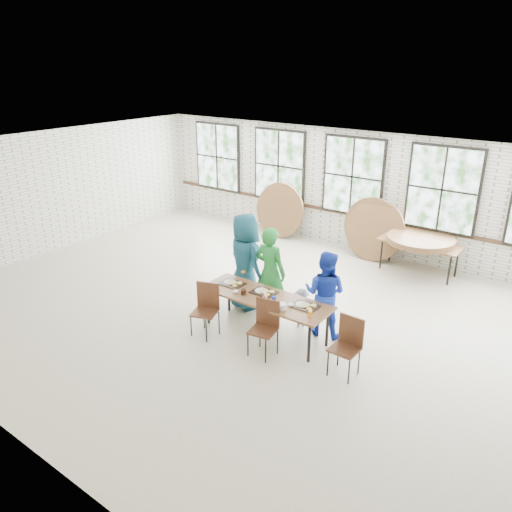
{
  "coord_description": "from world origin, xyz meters",
  "views": [
    {
      "loc": [
        5.31,
        -6.79,
        4.62
      ],
      "look_at": [
        0.0,
        0.4,
        1.05
      ],
      "focal_mm": 35.0,
      "sensor_mm": 36.0,
      "label": 1
    }
  ],
  "objects_px": {
    "chair_near_left": "(206,305)",
    "storage_table": "(420,245)",
    "dining_table": "(265,299)",
    "chair_near_right": "(265,323)"
  },
  "relations": [
    {
      "from": "chair_near_left",
      "to": "chair_near_right",
      "type": "relative_size",
      "value": 1.0
    },
    {
      "from": "chair_near_left",
      "to": "storage_table",
      "type": "height_order",
      "value": "chair_near_left"
    },
    {
      "from": "chair_near_left",
      "to": "chair_near_right",
      "type": "bearing_deg",
      "value": -15.27
    },
    {
      "from": "storage_table",
      "to": "dining_table",
      "type": "bearing_deg",
      "value": -104.82
    },
    {
      "from": "dining_table",
      "to": "storage_table",
      "type": "distance_m",
      "value": 4.49
    },
    {
      "from": "dining_table",
      "to": "chair_near_left",
      "type": "bearing_deg",
      "value": -146.42
    },
    {
      "from": "chair_near_right",
      "to": "storage_table",
      "type": "xyz_separation_m",
      "value": [
        0.87,
        4.8,
        0.13
      ]
    },
    {
      "from": "dining_table",
      "to": "chair_near_right",
      "type": "xyz_separation_m",
      "value": [
        0.34,
        -0.48,
        -0.13
      ]
    },
    {
      "from": "chair_near_left",
      "to": "chair_near_right",
      "type": "height_order",
      "value": "same"
    },
    {
      "from": "chair_near_right",
      "to": "storage_table",
      "type": "relative_size",
      "value": 0.52
    }
  ]
}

